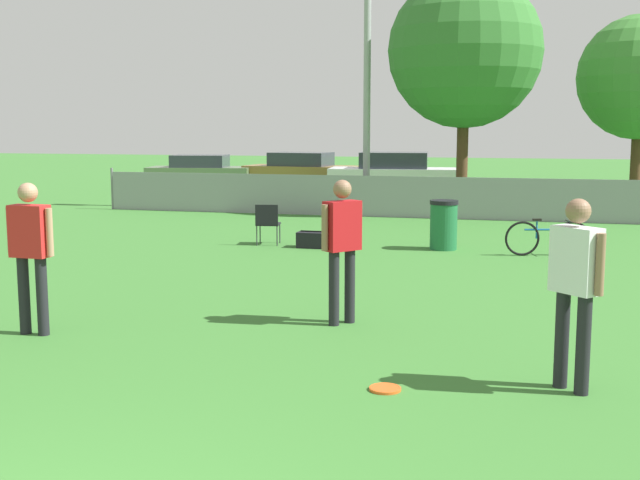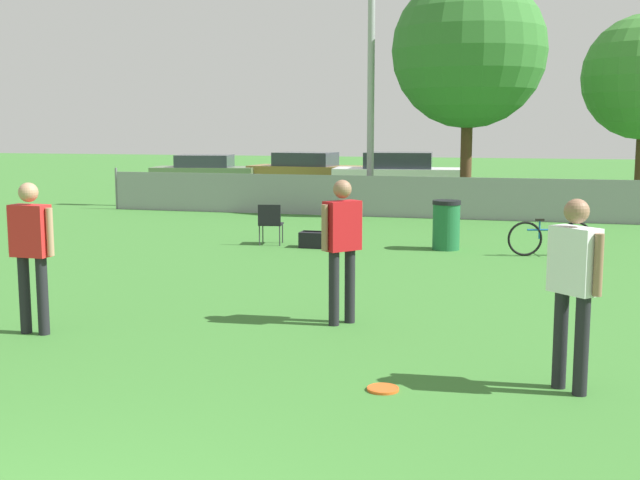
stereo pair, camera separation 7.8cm
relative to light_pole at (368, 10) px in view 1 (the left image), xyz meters
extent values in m
cube|color=gray|center=(1.89, -1.56, -5.08)|extent=(18.31, 0.03, 1.10)
cylinder|color=slate|center=(-7.27, -1.56, -5.03)|extent=(0.07, 0.07, 1.21)
cylinder|color=#9E9EA3|center=(0.00, 0.00, -0.95)|extent=(0.20, 0.20, 9.37)
cylinder|color=#4C331E|center=(2.70, 0.24, -4.19)|extent=(0.32, 0.32, 2.88)
sphere|color=#33702D|center=(2.70, 0.24, -1.15)|extent=(4.26, 4.26, 4.26)
cylinder|color=#4C331E|center=(7.55, 2.40, -4.40)|extent=(0.32, 0.32, 2.47)
cylinder|color=black|center=(-1.09, -14.69, -5.18)|extent=(0.13, 0.13, 0.92)
cylinder|color=black|center=(-0.84, -14.70, -5.18)|extent=(0.13, 0.13, 0.92)
cube|color=red|center=(-0.96, -14.70, -4.42)|extent=(0.45, 0.23, 0.60)
sphere|color=tan|center=(-0.96, -14.70, -3.97)|extent=(0.22, 0.22, 0.22)
cylinder|color=tan|center=(-1.23, -14.69, -4.42)|extent=(0.08, 0.08, 0.55)
cylinder|color=tan|center=(-0.70, -14.71, -4.42)|extent=(0.08, 0.08, 0.55)
cylinder|color=black|center=(4.92, -15.13, -5.18)|extent=(0.13, 0.13, 0.92)
cylinder|color=black|center=(5.10, -15.29, -5.18)|extent=(0.13, 0.13, 0.92)
cube|color=silver|center=(5.01, -15.21, -4.42)|extent=(0.48, 0.46, 0.60)
sphere|color=#8C664C|center=(5.01, -15.21, -3.97)|extent=(0.22, 0.22, 0.22)
cylinder|color=#8C664C|center=(4.82, -15.03, -4.42)|extent=(0.08, 0.08, 0.55)
cylinder|color=#8C664C|center=(5.21, -15.39, -4.42)|extent=(0.08, 0.08, 0.55)
cylinder|color=black|center=(2.32, -13.39, -5.18)|extent=(0.13, 0.13, 0.92)
cylinder|color=black|center=(2.48, -13.20, -5.18)|extent=(0.13, 0.13, 0.92)
cube|color=#B21419|center=(2.40, -13.29, -4.42)|extent=(0.45, 0.48, 0.60)
sphere|color=#8C664C|center=(2.40, -13.29, -3.97)|extent=(0.22, 0.22, 0.22)
cylinder|color=#8C664C|center=(2.23, -13.50, -4.42)|extent=(0.08, 0.08, 0.55)
cylinder|color=#8C664C|center=(2.56, -13.09, -4.42)|extent=(0.08, 0.08, 0.55)
cylinder|color=#E5591E|center=(3.36, -15.63, -5.62)|extent=(0.30, 0.30, 0.03)
torus|color=#E5591E|center=(3.36, -15.63, -5.62)|extent=(0.30, 0.30, 0.03)
cylinder|color=#333338|center=(-0.43, -6.89, -5.43)|extent=(0.02, 0.02, 0.40)
cylinder|color=#333338|center=(-0.84, -6.96, -5.43)|extent=(0.02, 0.02, 0.40)
cylinder|color=#333338|center=(-0.36, -7.30, -5.43)|extent=(0.02, 0.02, 0.40)
cylinder|color=#333338|center=(-0.77, -7.37, -5.43)|extent=(0.02, 0.02, 0.40)
cube|color=black|center=(-0.60, -7.13, -5.22)|extent=(0.54, 0.54, 0.03)
cube|color=black|center=(-0.57, -7.35, -5.00)|extent=(0.46, 0.10, 0.41)
torus|color=black|center=(4.48, -7.32, -5.31)|extent=(0.64, 0.22, 0.65)
torus|color=black|center=(5.39, -7.07, -5.31)|extent=(0.64, 0.22, 0.65)
cylinder|color=#195999|center=(4.93, -7.19, -5.14)|extent=(0.85, 0.27, 0.04)
cylinder|color=#195999|center=(4.73, -7.25, -5.14)|extent=(0.03, 0.03, 0.34)
cylinder|color=#195999|center=(5.32, -7.09, -5.14)|extent=(0.03, 0.03, 0.30)
cube|color=black|center=(4.73, -7.25, -4.95)|extent=(0.17, 0.10, 0.04)
cylinder|color=black|center=(5.32, -7.09, -4.99)|extent=(0.14, 0.43, 0.03)
cylinder|color=#1E6638|center=(2.96, -6.90, -5.19)|extent=(0.53, 0.53, 0.89)
cylinder|color=black|center=(2.96, -6.90, -4.70)|extent=(0.56, 0.56, 0.08)
cube|color=black|center=(0.45, -7.32, -5.48)|extent=(0.70, 0.39, 0.32)
cube|color=black|center=(0.45, -7.32, -5.30)|extent=(0.60, 0.04, 0.02)
cylinder|color=black|center=(-6.90, 7.57, -5.32)|extent=(0.66, 0.29, 0.64)
cylinder|color=black|center=(-6.62, 6.01, -5.32)|extent=(0.66, 0.29, 0.64)
cylinder|color=black|center=(-9.33, 7.12, -5.32)|extent=(0.66, 0.29, 0.64)
cylinder|color=black|center=(-9.05, 5.57, -5.32)|extent=(0.66, 0.29, 0.64)
cube|color=#59724C|center=(-7.97, 6.57, -5.11)|extent=(4.25, 2.48, 0.63)
cube|color=#2D333D|center=(-7.97, 6.57, -4.56)|extent=(2.32, 1.93, 0.47)
cylinder|color=black|center=(-2.66, 7.90, -5.30)|extent=(0.68, 0.24, 0.67)
cylinder|color=black|center=(-2.80, 6.38, -5.30)|extent=(0.68, 0.24, 0.67)
cylinder|color=black|center=(-5.31, 8.15, -5.30)|extent=(0.68, 0.24, 0.67)
cylinder|color=black|center=(-5.45, 6.62, -5.30)|extent=(0.68, 0.24, 0.67)
cube|color=olive|center=(-4.05, 7.26, -5.08)|extent=(4.44, 2.14, 0.69)
cube|color=#2D333D|center=(-4.05, 7.26, -4.48)|extent=(2.37, 1.74, 0.51)
cylinder|color=black|center=(1.19, 6.45, -5.31)|extent=(0.66, 0.25, 0.64)
cylinder|color=black|center=(1.36, 4.88, -5.31)|extent=(0.66, 0.25, 0.64)
cylinder|color=black|center=(-1.60, 6.15, -5.31)|extent=(0.66, 0.25, 0.64)
cylinder|color=black|center=(-1.44, 4.59, -5.31)|extent=(0.66, 0.25, 0.64)
cube|color=white|center=(-0.12, 5.52, -5.07)|extent=(4.69, 2.26, 0.75)
cube|color=#2D333D|center=(-0.12, 5.52, -4.41)|extent=(2.51, 1.82, 0.56)
camera|label=1|loc=(4.59, -22.68, -3.22)|focal=45.00mm
camera|label=2|loc=(4.67, -22.66, -3.22)|focal=45.00mm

